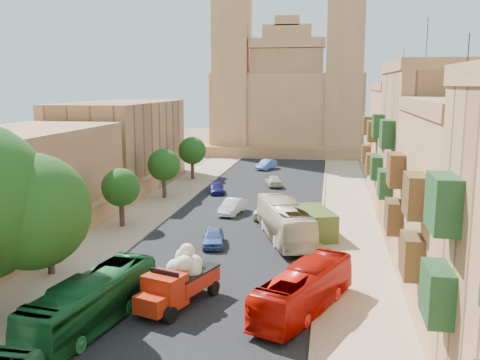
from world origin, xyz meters
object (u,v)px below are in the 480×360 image
(car_cream, at_px, (269,210))
(car_dkblue, at_px, (217,188))
(bus_cream_east, at_px, (284,221))
(car_blue_b, at_px, (266,165))
(pedestrian_c, at_px, (325,283))
(pedestrian_a, at_px, (326,263))
(olive_pickup, at_px, (315,223))
(car_white_a, at_px, (232,207))
(car_blue_a, at_px, (213,237))
(church, at_px, (289,99))
(street_tree_a, at_px, (49,230))
(street_tree_c, at_px, (164,165))
(street_tree_b, at_px, (121,188))
(red_truck, at_px, (178,280))
(street_tree_d, at_px, (192,151))
(bus_red_east, at_px, (304,290))
(car_white_b, at_px, (273,181))
(bus_green_north, at_px, (92,302))

(car_cream, relative_size, car_dkblue, 1.22)
(bus_cream_east, bearing_deg, car_blue_b, -98.59)
(car_dkblue, height_order, pedestrian_c, pedestrian_c)
(bus_cream_east, relative_size, pedestrian_a, 7.06)
(olive_pickup, xyz_separation_m, car_white_a, (-7.91, 6.12, -0.35))
(car_blue_a, xyz_separation_m, pedestrian_c, (8.50, -8.50, 0.09))
(church, bearing_deg, pedestrian_c, -83.65)
(pedestrian_c, bearing_deg, car_blue_b, -161.87)
(street_tree_a, relative_size, car_blue_a, 1.12)
(street_tree_c, relative_size, car_blue_a, 1.36)
(olive_pickup, xyz_separation_m, car_blue_b, (-7.96, 33.57, -0.36))
(street_tree_b, distance_m, red_truck, 18.22)
(street_tree_c, height_order, bus_cream_east, street_tree_c)
(church, relative_size, street_tree_b, 7.17)
(street_tree_d, bearing_deg, bus_red_east, -67.29)
(car_white_a, bearing_deg, car_white_b, 90.03)
(street_tree_a, relative_size, street_tree_d, 0.80)
(street_tree_c, xyz_separation_m, bus_green_north, (6.00, -30.80, -2.24))
(street_tree_d, xyz_separation_m, pedestrian_a, (17.50, -33.26, -2.90))
(car_white_a, bearing_deg, pedestrian_c, -55.39)
(car_white_b, bearing_deg, street_tree_a, 56.15)
(street_tree_c, xyz_separation_m, bus_red_east, (16.41, -27.21, -2.33))
(car_white_a, bearing_deg, olive_pickup, -28.59)
(bus_green_north, bearing_deg, red_truck, 52.79)
(red_truck, bearing_deg, street_tree_d, 103.57)
(street_tree_b, xyz_separation_m, olive_pickup, (16.50, -0.16, -2.33))
(pedestrian_c, bearing_deg, pedestrian_a, -172.85)
(car_cream, xyz_separation_m, pedestrian_c, (5.36, -18.06, 0.08))
(olive_pickup, height_order, car_dkblue, olive_pickup)
(car_white_a, height_order, pedestrian_a, pedestrian_a)
(olive_pickup, bearing_deg, car_white_b, 105.02)
(street_tree_d, xyz_separation_m, car_dkblue, (5.06, -8.65, -3.09))
(olive_pickup, relative_size, car_blue_b, 1.34)
(car_cream, bearing_deg, pedestrian_a, 111.47)
(street_tree_c, height_order, red_truck, street_tree_c)
(car_blue_a, bearing_deg, red_truck, -97.69)
(street_tree_c, bearing_deg, car_cream, -28.84)
(car_white_b, xyz_separation_m, pedestrian_c, (6.56, -33.32, 0.07))
(car_white_a, height_order, pedestrian_c, pedestrian_c)
(street_tree_a, relative_size, car_dkblue, 1.10)
(street_tree_b, height_order, bus_cream_east, street_tree_b)
(street_tree_a, distance_m, car_blue_a, 12.10)
(street_tree_b, height_order, street_tree_c, street_tree_c)
(olive_pickup, relative_size, car_white_b, 1.40)
(olive_pickup, bearing_deg, street_tree_a, -144.33)
(bus_green_north, height_order, car_white_b, bus_green_north)
(street_tree_c, bearing_deg, street_tree_d, 90.00)
(olive_pickup, xyz_separation_m, bus_red_east, (-0.09, -15.06, 0.19))
(red_truck, height_order, car_cream, red_truck)
(street_tree_c, relative_size, bus_green_north, 0.56)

